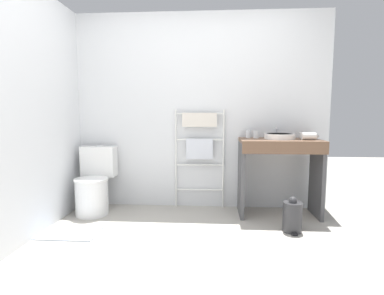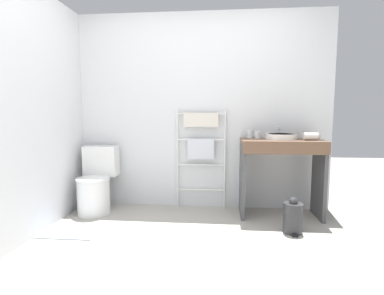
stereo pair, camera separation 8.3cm
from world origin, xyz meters
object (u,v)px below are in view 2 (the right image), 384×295
at_px(towel_radiator, 201,142).
at_px(cup_near_edge, 258,135).
at_px(trash_bin, 293,217).
at_px(hair_dryer, 311,136).
at_px(cup_near_wall, 250,134).
at_px(sink_basin, 281,136).
at_px(toilet, 96,184).

xyz_separation_m(towel_radiator, cup_near_edge, (0.66, -0.10, 0.10)).
bearing_deg(trash_bin, cup_near_edge, 115.02).
height_order(hair_dryer, trash_bin, hair_dryer).
bearing_deg(towel_radiator, hair_dryer, -12.71).
distance_m(cup_near_wall, hair_dryer, 0.67).
height_order(cup_near_wall, trash_bin, cup_near_wall).
xyz_separation_m(cup_near_wall, hair_dryer, (0.63, -0.24, -0.00)).
distance_m(sink_basin, cup_near_edge, 0.26).
relative_size(cup_near_wall, cup_near_edge, 1.04).
height_order(cup_near_edge, hair_dryer, cup_near_edge).
bearing_deg(sink_basin, cup_near_wall, 155.19).
relative_size(toilet, sink_basin, 2.27).
relative_size(towel_radiator, cup_near_edge, 13.80).
distance_m(cup_near_wall, trash_bin, 1.08).
bearing_deg(toilet, towel_radiator, 12.10).
bearing_deg(cup_near_wall, toilet, -172.83).
distance_m(towel_radiator, trash_bin, 1.35).
bearing_deg(hair_dryer, toilet, 179.76).
distance_m(toilet, towel_radiator, 1.34).
xyz_separation_m(toilet, cup_near_edge, (1.89, 0.16, 0.58)).
bearing_deg(cup_near_edge, sink_basin, -19.61).
distance_m(cup_near_wall, cup_near_edge, 0.10).
bearing_deg(cup_near_wall, trash_bin, -61.53).
bearing_deg(hair_dryer, towel_radiator, 167.29).
distance_m(toilet, sink_basin, 2.21).
distance_m(sink_basin, cup_near_wall, 0.36).
xyz_separation_m(sink_basin, cup_near_wall, (-0.33, 0.15, 0.01)).
bearing_deg(cup_near_wall, cup_near_edge, -38.32).
bearing_deg(towel_radiator, toilet, -167.90).
relative_size(toilet, hair_dryer, 3.97).
height_order(toilet, sink_basin, sink_basin).
distance_m(towel_radiator, cup_near_edge, 0.68).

